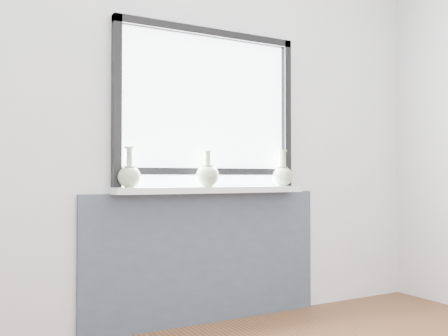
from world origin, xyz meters
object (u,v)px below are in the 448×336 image
vase_b (207,175)px  vase_c (282,174)px  vase_a (129,175)px  windowsill (212,190)px

vase_b → vase_c: bearing=1.8°
vase_b → vase_a: bearing=178.2°
vase_a → windowsill: bearing=0.1°
vase_c → vase_b: bearing=-178.2°
vase_a → vase_c: 1.12m
windowsill → vase_c: 0.57m
vase_c → windowsill: bearing=-179.8°
windowsill → vase_c: vase_c is taller
vase_a → vase_c: (1.12, 0.00, 0.01)m
vase_b → vase_c: (0.60, 0.02, 0.00)m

